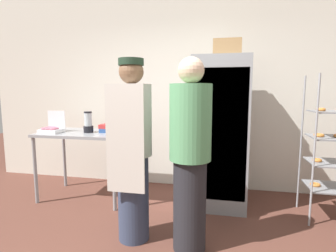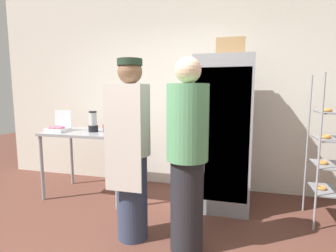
% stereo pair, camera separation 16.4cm
% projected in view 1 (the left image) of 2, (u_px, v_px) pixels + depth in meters
% --- Properties ---
extents(back_wall, '(6.40, 0.12, 3.03)m').
position_uv_depth(back_wall, '(181.00, 88.00, 3.99)').
color(back_wall, silver).
rests_on(back_wall, ground_plane).
extents(refrigerator, '(0.67, 0.76, 1.87)m').
position_uv_depth(refrigerator, '(220.00, 133.00, 3.33)').
color(refrigerator, gray).
rests_on(refrigerator, ground_plane).
extents(prep_counter, '(1.17, 0.72, 0.91)m').
position_uv_depth(prep_counter, '(85.00, 139.00, 3.55)').
color(prep_counter, gray).
rests_on(prep_counter, ground_plane).
extents(donut_box, '(0.26, 0.24, 0.28)m').
position_uv_depth(donut_box, '(52.00, 129.00, 3.47)').
color(donut_box, white).
rests_on(donut_box, prep_counter).
extents(blender_pitcher, '(0.13, 0.13, 0.28)m').
position_uv_depth(blender_pitcher, '(88.00, 123.00, 3.47)').
color(blender_pitcher, black).
rests_on(blender_pitcher, prep_counter).
extents(binder_stack, '(0.30, 0.24, 0.11)m').
position_uv_depth(binder_stack, '(112.00, 128.00, 3.52)').
color(binder_stack, '#2D5193').
rests_on(binder_stack, prep_counter).
extents(cardboard_storage_box, '(0.34, 0.36, 0.23)m').
position_uv_depth(cardboard_storage_box, '(227.00, 49.00, 3.25)').
color(cardboard_storage_box, '#937047').
rests_on(cardboard_storage_box, refrigerator).
extents(person_baker, '(0.37, 0.39, 1.75)m').
position_uv_depth(person_baker, '(132.00, 149.00, 2.50)').
color(person_baker, '#333D56').
rests_on(person_baker, ground_plane).
extents(person_customer, '(0.37, 0.37, 1.75)m').
position_uv_depth(person_customer, '(190.00, 155.00, 2.34)').
color(person_customer, '#232328').
rests_on(person_customer, ground_plane).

